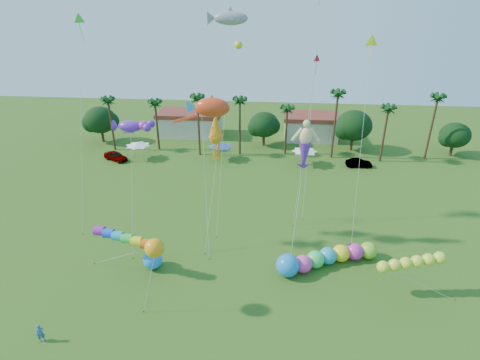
# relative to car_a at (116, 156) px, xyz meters

# --- Properties ---
(ground) EXTENTS (160.00, 160.00, 0.00)m
(ground) POSITION_rel_car_a_xyz_m (23.73, -34.95, -0.77)
(ground) COLOR #285116
(ground) RESTS_ON ground
(tree_line) EXTENTS (69.46, 8.91, 11.00)m
(tree_line) POSITION_rel_car_a_xyz_m (27.29, 9.05, 3.50)
(tree_line) COLOR #3A2819
(tree_line) RESTS_ON ground
(buildings_row) EXTENTS (35.00, 7.00, 4.00)m
(buildings_row) POSITION_rel_car_a_xyz_m (20.64, 15.05, 1.23)
(buildings_row) COLOR beige
(buildings_row) RESTS_ON ground
(tent_row) EXTENTS (31.00, 4.00, 0.60)m
(tent_row) POSITION_rel_car_a_xyz_m (17.73, 1.38, 1.98)
(tent_row) COLOR white
(tent_row) RESTS_ON ground
(car_a) EXTENTS (4.86, 3.74, 1.55)m
(car_a) POSITION_rel_car_a_xyz_m (0.00, 0.00, 0.00)
(car_a) COLOR #4C4C54
(car_a) RESTS_ON ground
(car_b) EXTENTS (4.21, 1.67, 1.36)m
(car_b) POSITION_rel_car_a_xyz_m (40.65, 1.09, -0.09)
(car_b) COLOR #4C4C54
(car_b) RESTS_ON ground
(spectator_a) EXTENTS (0.70, 0.66, 1.62)m
(spectator_a) POSITION_rel_car_a_xyz_m (9.25, -37.19, 0.04)
(spectator_a) COLOR #2D5F9F
(spectator_a) RESTS_ON ground
(spectator_b) EXTENTS (1.05, 0.93, 1.81)m
(spectator_b) POSITION_rel_car_a_xyz_m (35.01, -23.77, 0.13)
(spectator_b) COLOR gray
(spectator_b) RESTS_ON ground
(caterpillar_inflatable) EXTENTS (10.84, 6.04, 2.29)m
(caterpillar_inflatable) POSITION_rel_car_a_xyz_m (32.24, -25.50, 0.19)
(caterpillar_inflatable) COLOR #EF3FAB
(caterpillar_inflatable) RESTS_ON ground
(blue_ball) EXTENTS (1.96, 1.96, 1.96)m
(blue_ball) POSITION_rel_car_a_xyz_m (15.19, -27.45, 0.21)
(blue_ball) COLOR #1B84F7
(blue_ball) RESTS_ON ground
(rainbow_tube) EXTENTS (9.01, 2.36, 3.92)m
(rainbow_tube) POSITION_rel_car_a_xyz_m (14.40, -28.66, 2.67)
(rainbow_tube) COLOR #F91B4E
(rainbow_tube) RESTS_ON ground
(green_worm) EXTENTS (9.73, 2.39, 3.62)m
(green_worm) POSITION_rel_car_a_xyz_m (36.91, -28.99, 2.18)
(green_worm) COLOR #C0E532
(green_worm) RESTS_ON ground
(orange_ball_kite) EXTENTS (2.29, 1.75, 7.06)m
(orange_ball_kite) POSITION_rel_car_a_xyz_m (17.55, -32.72, 5.48)
(orange_ball_kite) COLOR orange
(orange_ball_kite) RESTS_ON ground
(merman_kite) EXTENTS (2.21, 5.76, 13.33)m
(merman_kite) POSITION_rel_car_a_xyz_m (29.93, -20.58, 10.04)
(merman_kite) COLOR #F3D18A
(merman_kite) RESTS_ON ground
(fish_kite) EXTENTS (5.32, 5.60, 16.02)m
(fish_kite) POSITION_rel_car_a_xyz_m (20.61, -21.09, 14.15)
(fish_kite) COLOR red
(fish_kite) RESTS_ON ground
(shark_kite) EXTENTS (5.11, 8.29, 23.67)m
(shark_kite) POSITION_rel_car_a_xyz_m (21.75, -14.85, 22.02)
(shark_kite) COLOR gray
(shark_kite) RESTS_ON ground
(squid_kite) EXTENTS (1.67, 5.56, 13.71)m
(squid_kite) POSITION_rel_car_a_xyz_m (20.73, -20.10, 10.73)
(squid_kite) COLOR orange
(squid_kite) RESTS_ON ground
(lobster_kite) EXTENTS (4.52, 4.99, 14.13)m
(lobster_kite) POSITION_rel_car_a_xyz_m (12.74, -22.89, 12.55)
(lobster_kite) COLOR #6723B3
(lobster_kite) RESTS_ON ground
(delta_kite_red) EXTENTS (2.16, 4.81, 19.26)m
(delta_kite_red) POSITION_rel_car_a_xyz_m (31.02, -13.83, 17.48)
(delta_kite_red) COLOR red
(delta_kite_red) RESTS_ON ground
(delta_kite_yellow) EXTENTS (1.36, 5.15, 21.59)m
(delta_kite_yellow) POSITION_rel_car_a_xyz_m (35.54, -18.59, 19.85)
(delta_kite_yellow) COLOR #ECFA19
(delta_kite_yellow) RESTS_ON ground
(delta_kite_green) EXTENTS (2.16, 5.20, 23.38)m
(delta_kite_green) POSITION_rel_car_a_xyz_m (6.71, -17.85, 21.58)
(delta_kite_green) COLOR #35D933
(delta_kite_green) RESTS_ON ground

